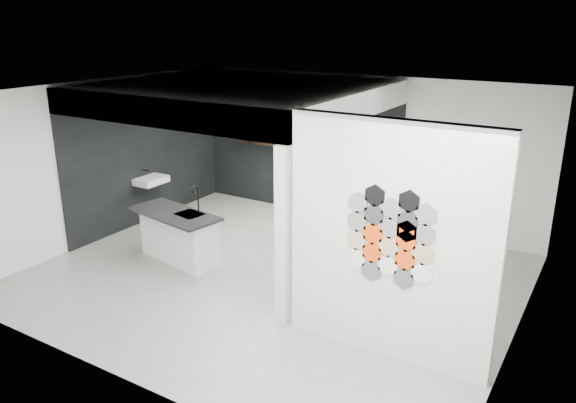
% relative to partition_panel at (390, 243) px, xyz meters
% --- Properties ---
extents(floor, '(7.00, 6.00, 0.01)m').
position_rel_partition_panel_xyz_m(floor, '(-2.23, 1.00, -1.40)').
color(floor, gray).
extents(partition_panel, '(2.45, 0.15, 2.80)m').
position_rel_partition_panel_xyz_m(partition_panel, '(0.00, 0.00, 0.00)').
color(partition_panel, silver).
rests_on(partition_panel, floor).
extents(bay_clad_back, '(4.40, 0.04, 2.35)m').
position_rel_partition_panel_xyz_m(bay_clad_back, '(-3.52, 3.97, -0.22)').
color(bay_clad_back, black).
rests_on(bay_clad_back, floor).
extents(bay_clad_left, '(0.04, 4.00, 2.35)m').
position_rel_partition_panel_xyz_m(bay_clad_left, '(-5.70, 2.00, -0.22)').
color(bay_clad_left, black).
rests_on(bay_clad_left, floor).
extents(bulkhead, '(4.40, 4.00, 0.40)m').
position_rel_partition_panel_xyz_m(bulkhead, '(-3.52, 2.00, 1.15)').
color(bulkhead, silver).
rests_on(bulkhead, corner_column).
extents(corner_column, '(0.16, 0.16, 2.35)m').
position_rel_partition_panel_xyz_m(corner_column, '(-1.41, 0.00, -0.22)').
color(corner_column, silver).
rests_on(corner_column, floor).
extents(fascia_beam, '(4.40, 0.16, 0.40)m').
position_rel_partition_panel_xyz_m(fascia_beam, '(-3.52, 0.08, 1.15)').
color(fascia_beam, silver).
rests_on(fascia_beam, corner_column).
extents(wall_basin, '(0.40, 0.60, 0.12)m').
position_rel_partition_panel_xyz_m(wall_basin, '(-5.46, 1.80, -0.55)').
color(wall_basin, silver).
rests_on(wall_basin, bay_clad_left).
extents(display_shelf, '(3.00, 0.15, 0.04)m').
position_rel_partition_panel_xyz_m(display_shelf, '(-3.43, 3.87, -0.10)').
color(display_shelf, black).
rests_on(display_shelf, bay_clad_back).
extents(kitchen_island, '(1.69, 0.96, 1.28)m').
position_rel_partition_panel_xyz_m(kitchen_island, '(-3.85, 0.74, -0.97)').
color(kitchen_island, silver).
rests_on(kitchen_island, floor).
extents(stockpot, '(0.27, 0.27, 0.20)m').
position_rel_partition_panel_xyz_m(stockpot, '(-4.55, 3.87, 0.02)').
color(stockpot, black).
rests_on(stockpot, display_shelf).
extents(kettle, '(0.16, 0.16, 0.13)m').
position_rel_partition_panel_xyz_m(kettle, '(-2.46, 3.87, -0.01)').
color(kettle, black).
rests_on(kettle, display_shelf).
extents(glass_bowl, '(0.16, 0.16, 0.10)m').
position_rel_partition_panel_xyz_m(glass_bowl, '(-2.08, 3.87, -0.03)').
color(glass_bowl, gray).
rests_on(glass_bowl, display_shelf).
extents(glass_vase, '(0.11, 0.11, 0.12)m').
position_rel_partition_panel_xyz_m(glass_vase, '(-2.08, 3.87, -0.02)').
color(glass_vase, gray).
rests_on(glass_vase, display_shelf).
extents(bottle_dark, '(0.06, 0.06, 0.14)m').
position_rel_partition_panel_xyz_m(bottle_dark, '(-3.59, 3.87, -0.01)').
color(bottle_dark, black).
rests_on(bottle_dark, display_shelf).
extents(utensil_cup, '(0.09, 0.09, 0.10)m').
position_rel_partition_panel_xyz_m(utensil_cup, '(-4.39, 3.87, -0.03)').
color(utensil_cup, black).
rests_on(utensil_cup, display_shelf).
extents(hex_tile_cluster, '(1.04, 0.02, 1.16)m').
position_rel_partition_panel_xyz_m(hex_tile_cluster, '(0.03, -0.09, 0.10)').
color(hex_tile_cluster, white).
rests_on(hex_tile_cluster, partition_panel).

